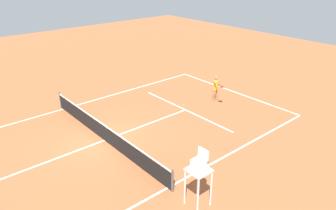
{
  "coord_description": "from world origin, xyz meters",
  "views": [
    {
      "loc": [
        -13.39,
        7.03,
        8.66
      ],
      "look_at": [
        -0.07,
        -4.32,
        0.8
      ],
      "focal_mm": 34.62,
      "sensor_mm": 36.0,
      "label": 1
    }
  ],
  "objects": [
    {
      "name": "tennis_net",
      "position": [
        0.0,
        0.0,
        0.5
      ],
      "size": [
        10.93,
        0.1,
        1.07
      ],
      "color": "#4C4C51",
      "rests_on": "ground"
    },
    {
      "name": "tennis_ball",
      "position": [
        0.56,
        -6.21,
        0.03
      ],
      "size": [
        0.07,
        0.07,
        0.07
      ],
      "primitive_type": "sphere",
      "color": "#CCE033",
      "rests_on": "ground"
    },
    {
      "name": "court_lines",
      "position": [
        0.0,
        0.0,
        0.0
      ],
      "size": [
        10.33,
        21.28,
        0.01
      ],
      "color": "white",
      "rests_on": "ground"
    },
    {
      "name": "player_serving",
      "position": [
        -0.29,
        -8.28,
        1.05
      ],
      "size": [
        1.24,
        0.83,
        1.76
      ],
      "rotation": [
        0.0,
        0.0,
        1.31
      ],
      "color": "#9E704C",
      "rests_on": "ground"
    },
    {
      "name": "ground_plane",
      "position": [
        0.0,
        0.0,
        0.0
      ],
      "size": [
        60.0,
        60.0,
        0.0
      ],
      "primitive_type": "plane",
      "color": "#AD5933"
    },
    {
      "name": "umpire_chair",
      "position": [
        -6.59,
        -0.27,
        1.61
      ],
      "size": [
        0.8,
        0.8,
        2.41
      ],
      "color": "silver",
      "rests_on": "ground"
    }
  ]
}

